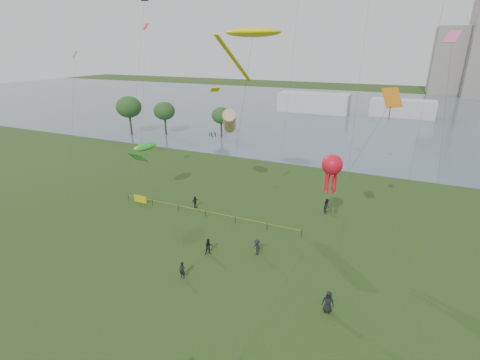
% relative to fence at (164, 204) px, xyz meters
% --- Properties ---
extents(ground_plane, '(400.00, 400.00, 0.00)m').
position_rel_fence_xyz_m(ground_plane, '(13.35, -15.86, -0.55)').
color(ground_plane, '#1B3210').
extents(lake, '(400.00, 120.00, 0.08)m').
position_rel_fence_xyz_m(lake, '(13.35, 84.14, -0.53)').
color(lake, slate).
rests_on(lake, ground_plane).
extents(building_low, '(16.00, 18.00, 28.00)m').
position_rel_fence_xyz_m(building_low, '(45.35, 152.14, 13.45)').
color(building_low, gray).
rests_on(building_low, ground_plane).
extents(pavilion_left, '(22.00, 8.00, 6.00)m').
position_rel_fence_xyz_m(pavilion_left, '(1.35, 79.14, 2.45)').
color(pavilion_left, silver).
rests_on(pavilion_left, ground_plane).
extents(pavilion_right, '(18.00, 7.00, 5.00)m').
position_rel_fence_xyz_m(pavilion_right, '(27.35, 82.14, 1.95)').
color(pavilion_right, silver).
rests_on(pavilion_right, ground_plane).
extents(trees, '(25.47, 12.20, 9.07)m').
position_rel_fence_xyz_m(trees, '(-24.59, 32.92, 5.41)').
color(trees, '#352918').
rests_on(trees, ground_plane).
extents(fence, '(24.07, 0.07, 1.05)m').
position_rel_fence_xyz_m(fence, '(0.00, 0.00, 0.00)').
color(fence, black).
rests_on(fence, ground_plane).
extents(spectator_a, '(1.04, 1.05, 1.71)m').
position_rel_fence_xyz_m(spectator_a, '(10.49, -7.15, 0.30)').
color(spectator_a, black).
rests_on(spectator_a, ground_plane).
extents(spectator_b, '(1.25, 1.14, 1.68)m').
position_rel_fence_xyz_m(spectator_b, '(14.93, -5.27, 0.29)').
color(spectator_b, black).
rests_on(spectator_b, ground_plane).
extents(spectator_c, '(0.67, 1.02, 1.61)m').
position_rel_fence_xyz_m(spectator_c, '(3.60, 1.70, 0.25)').
color(spectator_c, black).
rests_on(spectator_c, ground_plane).
extents(spectator_d, '(0.94, 0.63, 1.87)m').
position_rel_fence_xyz_m(spectator_d, '(22.98, -10.57, 0.38)').
color(spectator_d, black).
rests_on(spectator_d, ground_plane).
extents(spectator_f, '(0.63, 0.44, 1.66)m').
position_rel_fence_xyz_m(spectator_f, '(10.21, -11.55, 0.27)').
color(spectator_f, black).
rests_on(spectator_f, ground_plane).
extents(spectator_g, '(0.82, 0.99, 1.86)m').
position_rel_fence_xyz_m(spectator_g, '(19.49, 7.20, 0.38)').
color(spectator_g, black).
rests_on(spectator_g, ground_plane).
extents(kite_stingray, '(5.57, 10.22, 21.31)m').
position_rel_fence_xyz_m(kite_stingray, '(12.11, -0.11, 20.26)').
color(kite_stingray, '#3F3F42').
extents(kite_windsock, '(4.15, 6.49, 12.69)m').
position_rel_fence_xyz_m(kite_windsock, '(6.72, 5.72, 10.30)').
color(kite_windsock, '#3F3F42').
extents(kite_creature, '(2.57, 4.94, 7.73)m').
position_rel_fence_xyz_m(kite_creature, '(-3.72, 1.76, 6.76)').
color(kite_creature, '#3F3F42').
extents(kite_octopus, '(6.55, 4.24, 9.79)m').
position_rel_fence_xyz_m(kite_octopus, '(20.72, -0.15, 8.12)').
color(kite_octopus, '#3F3F42').
extents(kite_delta, '(8.05, 16.35, 16.74)m').
position_rel_fence_xyz_m(kite_delta, '(24.93, -5.71, 14.66)').
color(kite_delta, '#3F3F42').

